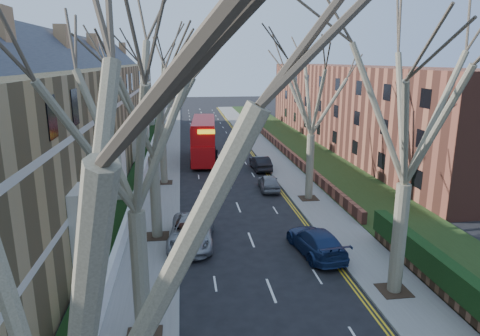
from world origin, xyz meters
name	(u,v)px	position (x,y,z in m)	size (l,w,h in m)	color
pavement_left	(165,157)	(-6.00, 39.00, 0.06)	(3.00, 102.00, 0.12)	slate
pavement_right	(269,154)	(6.00, 39.00, 0.06)	(3.00, 102.00, 0.12)	slate
terrace_left	(74,119)	(-13.65, 31.00, 5.53)	(9.70, 78.00, 13.60)	#967B4C
flats_right	(352,106)	(17.46, 43.00, 4.98)	(13.97, 54.00, 10.00)	brown
front_wall_left	(145,170)	(-7.65, 31.00, 0.62)	(0.30, 78.00, 1.00)	white
grass_verge_right	(306,152)	(10.50, 39.00, 0.15)	(6.00, 102.00, 0.06)	#1D3112
tree_left_near	(33,216)	(-5.70, -4.00, 8.93)	(9.80, 9.80, 13.73)	brown
tree_left_mid	(129,95)	(-5.70, 6.00, 9.56)	(10.50, 10.50, 14.71)	brown
tree_left_far	(150,86)	(-5.70, 16.00, 9.24)	(10.15, 10.15, 14.22)	brown
tree_left_dist	(160,74)	(-5.70, 28.00, 9.56)	(10.50, 10.50, 14.71)	brown
tree_right_mid	(414,88)	(5.70, 8.00, 9.56)	(10.50, 10.50, 14.71)	brown
tree_right_far	(313,80)	(5.70, 22.00, 9.24)	(10.15, 10.15, 14.22)	brown
double_decker_bus	(204,141)	(-1.72, 36.77, 2.16)	(3.22, 10.63, 4.41)	#BB0D0F
car_left_far	(191,232)	(-3.63, 14.88, 0.77)	(2.56, 5.55, 1.54)	gray
car_right_near	(316,241)	(3.34, 12.63, 0.73)	(2.06, 5.06, 1.47)	navy
car_right_mid	(269,182)	(3.13, 25.02, 0.66)	(1.57, 3.90, 1.33)	gray
car_right_far	(260,163)	(3.65, 31.84, 0.71)	(1.50, 4.30, 1.42)	black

